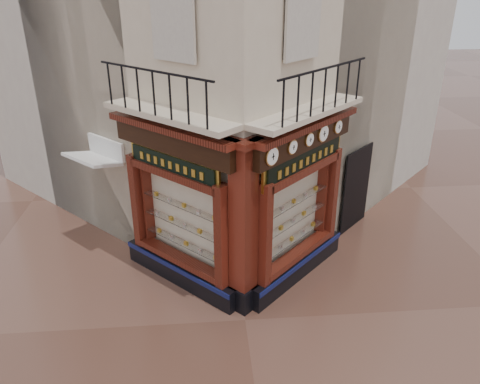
{
  "coord_description": "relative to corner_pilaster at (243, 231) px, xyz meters",
  "views": [
    {
      "loc": [
        -0.8,
        -8.04,
        6.8
      ],
      "look_at": [
        0.06,
        2.0,
        2.16
      ],
      "focal_mm": 35.0,
      "sensor_mm": 36.0,
      "label": 1
    }
  ],
  "objects": [
    {
      "name": "awning",
      "position": [
        -3.62,
        2.91,
        -1.95
      ],
      "size": [
        1.64,
        1.64,
        0.27
      ],
      "primitive_type": null,
      "rotation": [
        0.22,
        0.0,
        2.36
      ],
      "color": "silver",
      "rests_on": "ground"
    },
    {
      "name": "clock_c",
      "position": [
        1.5,
        0.9,
        1.67
      ],
      "size": [
        0.25,
        0.25,
        0.31
      ],
      "rotation": [
        0.0,
        0.0,
        0.79
      ],
      "color": "#A87838",
      "rests_on": "ground"
    },
    {
      "name": "clock_a",
      "position": [
        0.55,
        -0.06,
        1.67
      ],
      "size": [
        0.32,
        0.32,
        0.4
      ],
      "rotation": [
        0.0,
        0.0,
        0.79
      ],
      "color": "#A87838",
      "rests_on": "ground"
    },
    {
      "name": "balcony",
      "position": [
        0.0,
        0.99,
        2.27
      ],
      "size": [
        5.94,
        2.97,
        1.03
      ],
      "color": "beige",
      "rests_on": "ground"
    },
    {
      "name": "neighbour_left",
      "position": [
        -2.47,
        8.13,
        3.55
      ],
      "size": [
        11.31,
        11.31,
        11.0
      ],
      "primitive_type": "cube",
      "rotation": [
        0.0,
        0.0,
        0.79
      ],
      "color": "beige",
      "rests_on": "ground"
    },
    {
      "name": "clock_e",
      "position": [
        2.38,
        1.77,
        1.67
      ],
      "size": [
        0.27,
        0.27,
        0.33
      ],
      "rotation": [
        0.0,
        0.0,
        0.79
      ],
      "color": "#A87838",
      "rests_on": "ground"
    },
    {
      "name": "neighbour_right",
      "position": [
        2.47,
        8.13,
        3.55
      ],
      "size": [
        11.31,
        11.31,
        11.0
      ],
      "primitive_type": "cube",
      "rotation": [
        0.0,
        0.0,
        0.79
      ],
      "color": "beige",
      "rests_on": "ground"
    },
    {
      "name": "main_building",
      "position": [
        0.0,
        5.66,
        4.05
      ],
      "size": [
        11.31,
        11.31,
        12.0
      ],
      "primitive_type": "cube",
      "rotation": [
        0.0,
        0.0,
        0.79
      ],
      "color": "beige",
      "rests_on": "ground"
    },
    {
      "name": "clock_b",
      "position": [
        1.05,
        0.44,
        1.67
      ],
      "size": [
        0.26,
        0.26,
        0.32
      ],
      "rotation": [
        0.0,
        0.0,
        0.79
      ],
      "color": "#A87838",
      "rests_on": "ground"
    },
    {
      "name": "signboard_left",
      "position": [
        -1.46,
        1.01,
        1.15
      ],
      "size": [
        2.0,
        2.0,
        0.53
      ],
      "rotation": [
        0.0,
        0.0,
        2.36
      ],
      "color": "gold",
      "rests_on": "ground"
    },
    {
      "name": "corner_pilaster",
      "position": [
        0.0,
        0.0,
        0.0
      ],
      "size": [
        0.85,
        0.85,
        3.98
      ],
      "rotation": [
        0.0,
        0.0,
        0.79
      ],
      "color": "black",
      "rests_on": "ground"
    },
    {
      "name": "ground",
      "position": [
        0.0,
        -0.5,
        -1.95
      ],
      "size": [
        80.0,
        80.0,
        0.0
      ],
      "primitive_type": "plane",
      "color": "#513126",
      "rests_on": "ground"
    },
    {
      "name": "shopfront_left",
      "position": [
        -1.41,
        1.07,
        0.03
      ],
      "size": [
        2.86,
        2.86,
        3.98
      ],
      "rotation": [
        0.0,
        0.0,
        2.36
      ],
      "color": "black",
      "rests_on": "ground"
    },
    {
      "name": "shopfront_right",
      "position": [
        1.41,
        1.07,
        0.03
      ],
      "size": [
        2.86,
        2.86,
        3.98
      ],
      "rotation": [
        0.0,
        0.0,
        0.79
      ],
      "color": "black",
      "rests_on": "ground"
    },
    {
      "name": "signboard_right",
      "position": [
        1.46,
        1.01,
        1.15
      ],
      "size": [
        2.2,
        2.2,
        0.59
      ],
      "rotation": [
        0.0,
        0.0,
        0.79
      ],
      "color": "gold",
      "rests_on": "ground"
    },
    {
      "name": "clock_d",
      "position": [
        1.91,
        1.3,
        1.67
      ],
      "size": [
        0.32,
        0.32,
        0.41
      ],
      "rotation": [
        0.0,
        0.0,
        0.79
      ],
      "color": "#A87838",
      "rests_on": "ground"
    }
  ]
}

